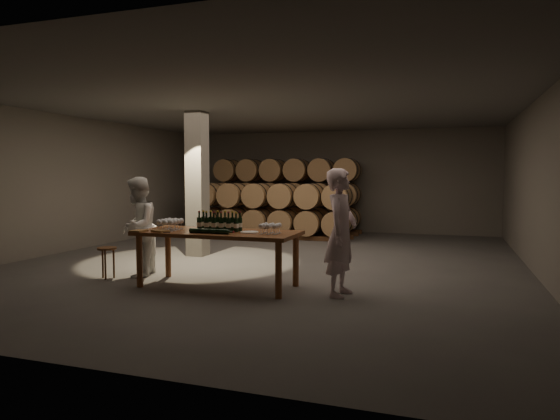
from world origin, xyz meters
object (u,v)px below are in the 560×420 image
(plate, at_px, (249,232))
(tasting_table, at_px, (218,238))
(bottle_cluster, at_px, (219,224))
(person_woman, at_px, (138,227))
(notebook_near, at_px, (160,231))
(person_man, at_px, (341,232))
(stool, at_px, (107,253))

(plate, bearing_deg, tasting_table, 177.49)
(bottle_cluster, bearing_deg, person_woman, 171.85)
(notebook_near, distance_m, person_man, 2.85)
(person_woman, bearing_deg, stool, -61.45)
(stool, bearing_deg, tasting_table, 1.42)
(bottle_cluster, relative_size, plate, 2.54)
(plate, distance_m, stool, 2.70)
(person_man, bearing_deg, bottle_cluster, 96.81)
(plate, relative_size, stool, 0.52)
(bottle_cluster, xyz_separation_m, notebook_near, (-0.82, -0.45, -0.10))
(bottle_cluster, xyz_separation_m, person_woman, (-1.72, 0.25, -0.13))
(plate, bearing_deg, notebook_near, -165.59)
(notebook_near, relative_size, person_woman, 0.14)
(person_woman, bearing_deg, plate, 65.73)
(tasting_table, relative_size, person_woman, 1.47)
(bottle_cluster, distance_m, person_woman, 1.74)
(stool, xyz_separation_m, person_woman, (0.38, 0.37, 0.44))
(tasting_table, relative_size, stool, 4.74)
(plate, distance_m, person_woman, 2.30)
(plate, bearing_deg, person_man, 3.16)
(bottle_cluster, height_order, person_woman, person_woman)
(person_man, bearing_deg, stool, 98.75)
(plate, relative_size, person_man, 0.15)
(tasting_table, bearing_deg, notebook_near, -155.16)
(tasting_table, xyz_separation_m, plate, (0.56, -0.02, 0.11))
(plate, height_order, person_woman, person_woman)
(tasting_table, distance_m, person_woman, 1.75)
(plate, xyz_separation_m, stool, (-2.66, -0.03, -0.46))
(stool, relative_size, person_woman, 0.31)
(bottle_cluster, distance_m, notebook_near, 0.94)
(tasting_table, height_order, person_woman, person_woman)
(stool, bearing_deg, person_woman, 44.30)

